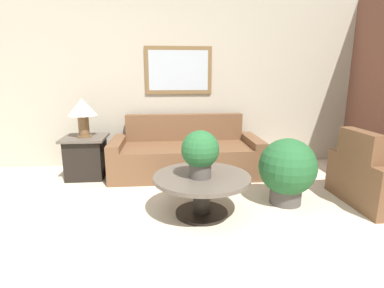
% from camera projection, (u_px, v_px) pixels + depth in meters
% --- Properties ---
extents(ground_plane, '(20.00, 20.00, 0.00)m').
position_uv_depth(ground_plane, '(187.00, 262.00, 2.38)').
color(ground_plane, beige).
extents(wall_back, '(7.86, 0.09, 2.60)m').
position_uv_depth(wall_back, '(174.00, 84.00, 4.77)').
color(wall_back, '#B2A893').
rests_on(wall_back, ground_plane).
extents(couch_main, '(2.18, 0.92, 0.85)m').
position_uv_depth(couch_main, '(186.00, 155.00, 4.47)').
color(couch_main, brown).
rests_on(couch_main, ground_plane).
extents(armchair, '(0.93, 0.97, 0.85)m').
position_uv_depth(armchair, '(384.00, 180.00, 3.44)').
color(armchair, brown).
rests_on(armchair, ground_plane).
extents(coffee_table, '(1.02, 1.02, 0.43)m').
position_uv_depth(coffee_table, '(202.00, 186.00, 3.14)').
color(coffee_table, black).
rests_on(coffee_table, ground_plane).
extents(side_table, '(0.59, 0.59, 0.60)m').
position_uv_depth(side_table, '(86.00, 157.00, 4.31)').
color(side_table, black).
rests_on(side_table, ground_plane).
extents(table_lamp, '(0.40, 0.40, 0.54)m').
position_uv_depth(table_lamp, '(82.00, 110.00, 4.15)').
color(table_lamp, brown).
rests_on(table_lamp, side_table).
extents(potted_plant_on_table, '(0.38, 0.38, 0.49)m').
position_uv_depth(potted_plant_on_table, '(200.00, 152.00, 3.00)').
color(potted_plant_on_table, '#4C4742').
rests_on(potted_plant_on_table, coffee_table).
extents(potted_plant_floor, '(0.65, 0.65, 0.76)m').
position_uv_depth(potted_plant_floor, '(287.00, 169.00, 3.39)').
color(potted_plant_floor, '#4C4742').
rests_on(potted_plant_floor, ground_plane).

